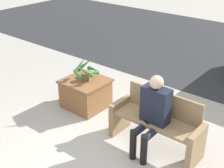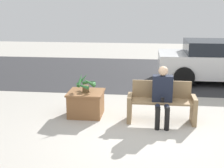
{
  "view_description": "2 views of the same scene",
  "coord_description": "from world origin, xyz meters",
  "px_view_note": "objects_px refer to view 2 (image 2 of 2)",
  "views": [
    {
      "loc": [
        2.3,
        -2.69,
        3.05
      ],
      "look_at": [
        -0.69,
        0.97,
        0.74
      ],
      "focal_mm": 50.0,
      "sensor_mm": 36.0,
      "label": 1
    },
    {
      "loc": [
        -0.05,
        -5.62,
        2.48
      ],
      "look_at": [
        -0.84,
        1.29,
        0.7
      ],
      "focal_mm": 50.0,
      "sensor_mm": 36.0,
      "label": 2
    }
  ],
  "objects_px": {
    "person_seated": "(162,93)",
    "parked_car": "(219,61)",
    "bench": "(161,103)",
    "planter_box": "(86,103)",
    "potted_plant": "(86,83)"
  },
  "relations": [
    {
      "from": "bench",
      "to": "parked_car",
      "type": "xyz_separation_m",
      "value": [
        2.02,
        3.88,
        0.26
      ]
    },
    {
      "from": "person_seated",
      "to": "potted_plant",
      "type": "xyz_separation_m",
      "value": [
        -1.7,
        0.36,
        0.06
      ]
    },
    {
      "from": "bench",
      "to": "person_seated",
      "type": "xyz_separation_m",
      "value": [
        0.0,
        -0.17,
        0.28
      ]
    },
    {
      "from": "person_seated",
      "to": "potted_plant",
      "type": "relative_size",
      "value": 2.37
    },
    {
      "from": "potted_plant",
      "to": "parked_car",
      "type": "xyz_separation_m",
      "value": [
        3.71,
        3.68,
        -0.08
      ]
    },
    {
      "from": "planter_box",
      "to": "person_seated",
      "type": "bearing_deg",
      "value": -11.84
    },
    {
      "from": "bench",
      "to": "potted_plant",
      "type": "xyz_separation_m",
      "value": [
        -1.69,
        0.19,
        0.34
      ]
    },
    {
      "from": "bench",
      "to": "parked_car",
      "type": "bearing_deg",
      "value": 62.52
    },
    {
      "from": "person_seated",
      "to": "planter_box",
      "type": "xyz_separation_m",
      "value": [
        -1.7,
        0.36,
        -0.39
      ]
    },
    {
      "from": "planter_box",
      "to": "potted_plant",
      "type": "xyz_separation_m",
      "value": [
        0.01,
        0.0,
        0.45
      ]
    },
    {
      "from": "potted_plant",
      "to": "bench",
      "type": "bearing_deg",
      "value": -6.49
    },
    {
      "from": "person_seated",
      "to": "parked_car",
      "type": "bearing_deg",
      "value": 63.54
    },
    {
      "from": "bench",
      "to": "person_seated",
      "type": "bearing_deg",
      "value": -88.54
    },
    {
      "from": "person_seated",
      "to": "bench",
      "type": "bearing_deg",
      "value": 91.46
    },
    {
      "from": "person_seated",
      "to": "parked_car",
      "type": "height_order",
      "value": "parked_car"
    }
  ]
}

